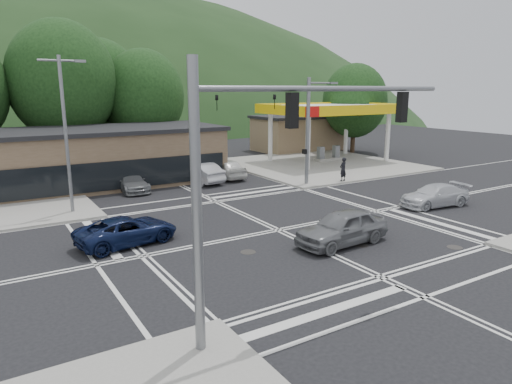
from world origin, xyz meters
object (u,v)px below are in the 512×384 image
car_queue_a (199,172)px  car_northbound (131,182)px  car_queue_b (225,168)px  pedestrian (343,169)px  car_silver_east (434,196)px  car_grey_center (342,227)px  car_blue_west (127,230)px

car_queue_a → car_northbound: (-5.44, -0.24, -0.16)m
car_queue_b → pedestrian: pedestrian is taller
car_northbound → pedestrian: pedestrian is taller
car_northbound → pedestrian: size_ratio=2.43×
car_silver_east → pedestrian: 8.49m
car_queue_b → car_northbound: bearing=4.7°
car_grey_center → car_silver_east: (9.81, 2.38, -0.15)m
pedestrian → car_silver_east: bearing=78.4°
car_queue_a → car_queue_b: bearing=-178.7°
car_grey_center → car_queue_a: bearing=175.2°
car_grey_center → car_northbound: bearing=-166.6°
car_grey_center → car_queue_b: bearing=166.9°
pedestrian → car_blue_west: bearing=5.5°
car_queue_a → car_silver_east: bearing=113.5°
car_queue_a → pedestrian: size_ratio=2.66×
car_queue_a → pedestrian: (9.54, -6.00, 0.26)m
car_grey_center → car_queue_b: (2.91, 17.36, -0.01)m
car_blue_west → pedestrian: (18.51, 5.53, 0.41)m
car_blue_west → car_grey_center: bearing=-131.2°
car_blue_west → car_queue_b: (11.54, 12.03, 0.15)m
car_queue_b → car_northbound: (-8.00, -0.74, -0.16)m
car_silver_east → car_blue_west: bearing=-91.1°
car_northbound → car_grey_center: bearing=-72.6°
car_grey_center → pedestrian: (9.88, 10.86, 0.25)m
car_silver_east → car_queue_a: (-9.47, 14.48, 0.13)m
pedestrian → car_northbound: bearing=-32.2°
car_queue_b → car_grey_center: bearing=79.9°
car_queue_a → car_queue_b: 2.62m
car_grey_center → car_queue_b: size_ratio=1.02×
car_blue_west → car_northbound: size_ratio=1.07×
car_queue_a → car_queue_b: car_queue_b is taller
car_blue_west → car_queue_a: (8.97, 11.53, 0.14)m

